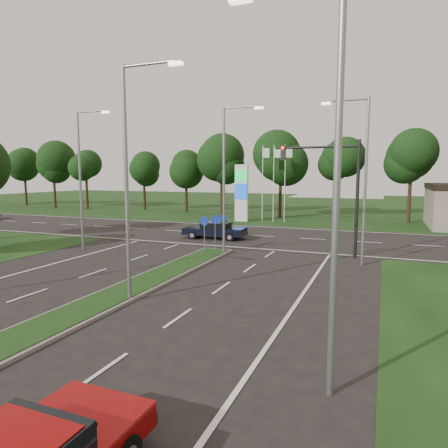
% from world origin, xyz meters
% --- Properties ---
extents(verge_far, '(160.00, 50.00, 0.02)m').
position_xyz_m(verge_far, '(0.00, 55.00, 0.00)').
color(verge_far, black).
rests_on(verge_far, ground).
extents(cross_road, '(160.00, 12.00, 0.02)m').
position_xyz_m(cross_road, '(0.00, 24.00, 0.00)').
color(cross_road, black).
rests_on(cross_road, ground).
extents(median_kerb, '(2.00, 26.00, 0.12)m').
position_xyz_m(median_kerb, '(0.00, 4.00, 0.06)').
color(median_kerb, slate).
rests_on(median_kerb, ground).
extents(streetlight_median_near, '(2.53, 0.22, 9.00)m').
position_xyz_m(streetlight_median_near, '(1.00, 6.00, 5.08)').
color(streetlight_median_near, gray).
rests_on(streetlight_median_near, ground).
extents(streetlight_median_far, '(2.53, 0.22, 9.00)m').
position_xyz_m(streetlight_median_far, '(1.00, 16.00, 5.08)').
color(streetlight_median_far, gray).
rests_on(streetlight_median_far, ground).
extents(streetlight_left_far, '(2.53, 0.22, 9.00)m').
position_xyz_m(streetlight_left_far, '(-8.30, 14.00, 5.08)').
color(streetlight_left_far, gray).
rests_on(streetlight_left_far, ground).
extents(streetlight_right_far, '(2.53, 0.22, 9.00)m').
position_xyz_m(streetlight_right_far, '(8.80, 16.00, 5.08)').
color(streetlight_right_far, gray).
rests_on(streetlight_right_far, ground).
extents(streetlight_right_near, '(2.53, 0.22, 9.00)m').
position_xyz_m(streetlight_right_near, '(8.80, 2.00, 5.08)').
color(streetlight_right_near, gray).
rests_on(streetlight_right_near, ground).
extents(traffic_signal, '(5.10, 0.42, 7.00)m').
position_xyz_m(traffic_signal, '(7.19, 18.00, 4.65)').
color(traffic_signal, black).
rests_on(traffic_signal, ground).
extents(median_signs, '(1.16, 1.76, 2.38)m').
position_xyz_m(median_signs, '(0.00, 16.40, 1.71)').
color(median_signs, gray).
rests_on(median_signs, ground).
extents(gas_pylon, '(5.80, 1.26, 8.00)m').
position_xyz_m(gas_pylon, '(-3.79, 33.05, 3.20)').
color(gas_pylon, silver).
rests_on(gas_pylon, ground).
extents(treeline_far, '(6.00, 6.00, 9.90)m').
position_xyz_m(treeline_far, '(0.10, 39.93, 6.83)').
color(treeline_far, black).
rests_on(treeline_far, ground).
extents(navy_sedan, '(4.83, 2.21, 1.30)m').
position_xyz_m(navy_sedan, '(-2.08, 21.37, 0.70)').
color(navy_sedan, black).
rests_on(navy_sedan, ground).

